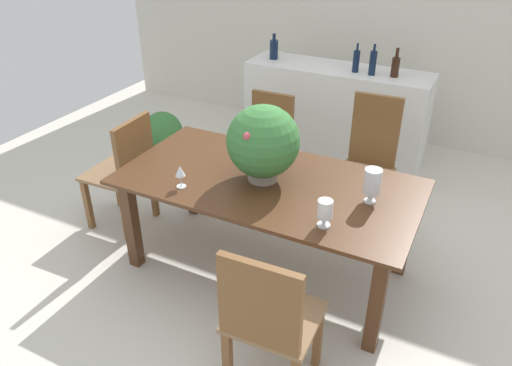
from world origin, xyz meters
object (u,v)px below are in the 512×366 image
object	(u,v)px
dining_table	(268,194)
potted_plant_floor	(163,136)
wine_bottle_tall	(356,61)
wine_bottle_clear	(395,66)
crystal_vase_center_near	(325,211)
chair_head_end	(126,168)
wine_bottle_amber	(274,49)
wine_bottle_green	(373,63)
chair_far_right	(369,158)
chair_far_left	(267,142)
kitchen_counter	(334,117)
crystal_vase_left	(372,182)
wine_glass	(180,172)
flower_centerpiece	(263,142)
chair_near_right	(268,319)

from	to	relation	value
dining_table	potted_plant_floor	distance (m)	2.01
wine_bottle_tall	wine_bottle_clear	xyz separation A→B (m)	(0.35, 0.02, -0.01)
crystal_vase_center_near	potted_plant_floor	distance (m)	2.65
chair_head_end	wine_bottle_amber	distance (m)	1.94
crystal_vase_center_near	wine_bottle_green	bearing A→B (deg)	98.73
wine_bottle_tall	wine_bottle_green	xyz separation A→B (m)	(0.16, -0.02, 0.01)
dining_table	crystal_vase_center_near	xyz separation A→B (m)	(0.51, -0.33, 0.21)
dining_table	chair_head_end	xyz separation A→B (m)	(-1.23, 0.00, -0.10)
wine_bottle_clear	wine_bottle_amber	bearing A→B (deg)	178.69
wine_bottle_green	wine_bottle_clear	world-z (taller)	wine_bottle_green
wine_bottle_clear	wine_bottle_amber	size ratio (longest dim) A/B	1.04
chair_far_right	wine_bottle_clear	xyz separation A→B (m)	(-0.06, 0.85, 0.50)
chair_head_end	chair_far_right	distance (m)	1.92
dining_table	chair_head_end	world-z (taller)	chair_head_end
wine_bottle_green	chair_head_end	bearing A→B (deg)	-128.93
chair_far_left	wine_bottle_amber	distance (m)	1.11
chair_far_left	crystal_vase_center_near	size ratio (longest dim) A/B	5.53
kitchen_counter	wine_bottle_clear	xyz separation A→B (m)	(0.53, -0.04, 0.59)
crystal_vase_left	wine_glass	distance (m)	1.20
chair_far_right	wine_glass	size ratio (longest dim) A/B	7.02
flower_centerpiece	wine_glass	bearing A→B (deg)	-142.25
chair_near_right	crystal_vase_center_near	world-z (taller)	chair_near_right
wine_glass	wine_bottle_amber	size ratio (longest dim) A/B	0.61
chair_head_end	crystal_vase_center_near	world-z (taller)	chair_head_end
potted_plant_floor	dining_table	bearing A→B (deg)	-32.34
flower_centerpiece	chair_far_left	bearing A→B (deg)	113.73
kitchen_counter	chair_far_right	bearing A→B (deg)	-56.46
potted_plant_floor	kitchen_counter	bearing A→B (deg)	26.70
chair_head_end	wine_bottle_amber	bearing A→B (deg)	165.31
chair_far_left	chair_head_end	bearing A→B (deg)	-130.75
chair_far_right	wine_glass	world-z (taller)	chair_far_right
kitchen_counter	wine_bottle_clear	distance (m)	0.79
crystal_vase_center_near	wine_bottle_amber	xyz separation A→B (m)	(-1.32, 2.15, 0.24)
wine_bottle_tall	crystal_vase_left	bearing A→B (deg)	-69.67
chair_far_left	wine_bottle_amber	size ratio (longest dim) A/B	3.81
flower_centerpiece	wine_bottle_tall	distance (m)	1.77
chair_far_right	potted_plant_floor	xyz separation A→B (m)	(-2.12, 0.12, -0.30)
flower_centerpiece	chair_far_right	bearing A→B (deg)	62.85
chair_far_right	kitchen_counter	size ratio (longest dim) A/B	0.61
crystal_vase_center_near	dining_table	bearing A→B (deg)	147.25
chair_near_right	potted_plant_floor	distance (m)	2.93
chair_far_right	chair_far_left	size ratio (longest dim) A/B	1.13
dining_table	chair_far_right	world-z (taller)	chair_far_right
chair_head_end	crystal_vase_left	xyz separation A→B (m)	(1.90, 0.04, 0.34)
dining_table	wine_bottle_amber	distance (m)	2.04
wine_bottle_amber	dining_table	bearing A→B (deg)	-66.01
flower_centerpiece	kitchen_counter	xyz separation A→B (m)	(-0.10, 1.83, -0.51)
chair_near_right	flower_centerpiece	bearing A→B (deg)	-64.54
dining_table	chair_far_right	bearing A→B (deg)	64.87
chair_far_right	wine_bottle_amber	bearing A→B (deg)	143.41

